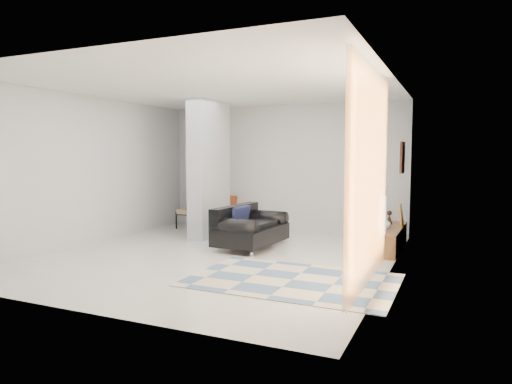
% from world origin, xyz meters
% --- Properties ---
extents(floor, '(6.00, 6.00, 0.00)m').
position_xyz_m(floor, '(0.00, 0.00, 0.00)').
color(floor, beige).
rests_on(floor, ground).
extents(ceiling, '(6.00, 6.00, 0.00)m').
position_xyz_m(ceiling, '(0.00, 0.00, 2.80)').
color(ceiling, white).
rests_on(ceiling, wall_back).
extents(wall_back, '(6.00, 0.00, 6.00)m').
position_xyz_m(wall_back, '(0.00, 3.00, 1.40)').
color(wall_back, silver).
rests_on(wall_back, ground).
extents(wall_front, '(6.00, 0.00, 6.00)m').
position_xyz_m(wall_front, '(0.00, -3.00, 1.40)').
color(wall_front, silver).
rests_on(wall_front, ground).
extents(wall_left, '(0.00, 6.00, 6.00)m').
position_xyz_m(wall_left, '(-2.75, 0.00, 1.40)').
color(wall_left, silver).
rests_on(wall_left, ground).
extents(wall_right, '(0.00, 6.00, 6.00)m').
position_xyz_m(wall_right, '(2.75, 0.00, 1.40)').
color(wall_right, silver).
rests_on(wall_right, ground).
extents(partition_column, '(0.35, 1.20, 2.80)m').
position_xyz_m(partition_column, '(-1.10, 1.60, 1.40)').
color(partition_column, '#A9AEB0').
rests_on(partition_column, floor).
extents(hallway_door, '(0.85, 0.06, 2.04)m').
position_xyz_m(hallway_door, '(-2.10, 2.96, 1.02)').
color(hallway_door, white).
rests_on(hallway_door, floor).
extents(curtain, '(0.00, 2.55, 2.55)m').
position_xyz_m(curtain, '(2.67, -1.15, 1.45)').
color(curtain, '#EE973E').
rests_on(curtain, wall_right).
extents(wall_art, '(0.04, 0.45, 0.55)m').
position_xyz_m(wall_art, '(2.72, 1.70, 1.65)').
color(wall_art, '#3C1A10').
rests_on(wall_art, wall_right).
extents(media_console, '(0.45, 1.74, 0.80)m').
position_xyz_m(media_console, '(2.52, 1.70, 0.20)').
color(media_console, brown).
rests_on(media_console, floor).
extents(loveseat, '(0.99, 1.57, 0.76)m').
position_xyz_m(loveseat, '(0.13, 0.85, 0.36)').
color(loveseat, silver).
rests_on(loveseat, floor).
extents(daybed, '(1.76, 0.76, 0.77)m').
position_xyz_m(daybed, '(-1.43, 2.48, 0.42)').
color(daybed, black).
rests_on(daybed, floor).
extents(area_rug, '(2.76, 1.85, 0.01)m').
position_xyz_m(area_rug, '(1.60, -0.90, 0.01)').
color(area_rug, '#C3B795').
rests_on(area_rug, floor).
extents(cylinder_lamp, '(0.12, 0.12, 0.63)m').
position_xyz_m(cylinder_lamp, '(2.50, 1.01, 0.71)').
color(cylinder_lamp, silver).
rests_on(cylinder_lamp, media_console).
extents(bronze_figurine, '(0.14, 0.14, 0.25)m').
position_xyz_m(bronze_figurine, '(2.47, 2.11, 0.53)').
color(bronze_figurine, '#322316').
rests_on(bronze_figurine, media_console).
extents(vase, '(0.20, 0.20, 0.20)m').
position_xyz_m(vase, '(2.47, 1.57, 0.50)').
color(vase, white).
rests_on(vase, media_console).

